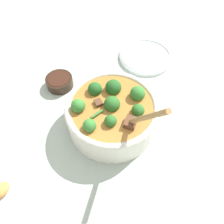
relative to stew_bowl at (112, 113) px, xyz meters
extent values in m
plane|color=#ADBCAD|center=(0.00, 0.00, -0.05)|extent=(4.00, 4.00, 0.00)
cylinder|color=white|center=(0.00, 0.00, -0.01)|extent=(0.24, 0.24, 0.08)
torus|color=white|center=(0.00, 0.00, 0.03)|extent=(0.24, 0.24, 0.02)
cylinder|color=#B27533|center=(0.00, 0.00, 0.00)|extent=(0.22, 0.22, 0.06)
sphere|color=#2D6B28|center=(0.00, 0.00, 0.04)|extent=(0.04, 0.04, 0.04)
cylinder|color=#6B9956|center=(0.00, 0.00, 0.01)|extent=(0.01, 0.01, 0.02)
sphere|color=#387F33|center=(0.00, -0.09, 0.04)|extent=(0.04, 0.04, 0.04)
cylinder|color=#6B9956|center=(0.00, -0.09, 0.02)|extent=(0.01, 0.01, 0.02)
sphere|color=#2D6B28|center=(0.03, 0.06, 0.04)|extent=(0.03, 0.03, 0.03)
cylinder|color=#6B9956|center=(0.03, 0.06, 0.02)|extent=(0.01, 0.01, 0.01)
sphere|color=#235B23|center=(-0.05, -0.04, 0.04)|extent=(0.04, 0.04, 0.04)
cylinder|color=#6B9956|center=(-0.05, -0.04, 0.01)|extent=(0.01, 0.01, 0.02)
sphere|color=#387F33|center=(0.06, -0.06, 0.04)|extent=(0.03, 0.03, 0.03)
cylinder|color=#6B9956|center=(0.06, -0.06, 0.02)|extent=(0.01, 0.01, 0.01)
sphere|color=#235B23|center=(-0.05, 0.01, 0.04)|extent=(0.04, 0.04, 0.04)
cylinder|color=#6B9956|center=(-0.05, 0.01, 0.01)|extent=(0.02, 0.02, 0.02)
sphere|color=#387F33|center=(-0.03, 0.07, 0.04)|extent=(0.04, 0.04, 0.04)
cylinder|color=#6B9956|center=(-0.03, 0.07, 0.01)|extent=(0.01, 0.01, 0.02)
sphere|color=#2D6B28|center=(0.05, -0.01, 0.04)|extent=(0.03, 0.03, 0.03)
cylinder|color=#6B9956|center=(0.05, -0.01, 0.02)|extent=(0.01, 0.01, 0.01)
cube|color=brown|center=(0.06, 0.04, 0.04)|extent=(0.04, 0.04, 0.02)
cube|color=brown|center=(-0.01, -0.03, 0.03)|extent=(0.03, 0.02, 0.02)
cylinder|color=#3D7533|center=(0.02, -0.04, 0.04)|extent=(0.03, 0.03, 0.01)
ellipsoid|color=#A87A47|center=(0.05, 0.03, 0.03)|extent=(0.04, 0.03, 0.01)
cylinder|color=#A87A47|center=(0.09, 0.06, 0.10)|extent=(0.09, 0.07, 0.16)
cylinder|color=black|center=(-0.16, -0.15, -0.04)|extent=(0.09, 0.09, 0.03)
cylinder|color=#381E14|center=(-0.16, -0.15, -0.03)|extent=(0.07, 0.07, 0.01)
cylinder|color=white|center=(-0.27, 0.15, -0.05)|extent=(0.19, 0.19, 0.01)
torus|color=white|center=(-0.27, 0.15, -0.04)|extent=(0.18, 0.18, 0.01)
cylinder|color=white|center=(0.23, -0.26, -0.05)|extent=(0.25, 0.25, 0.01)
ellipsoid|color=#CC8E47|center=(0.17, -0.27, -0.03)|extent=(0.05, 0.05, 0.03)
camera|label=1|loc=(0.33, -0.03, 0.48)|focal=35.00mm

